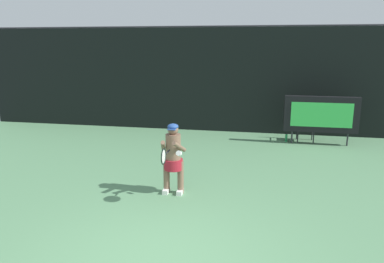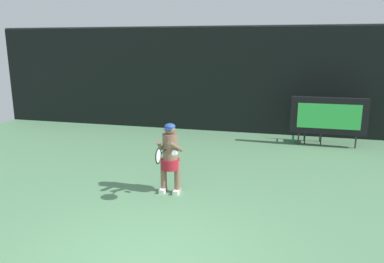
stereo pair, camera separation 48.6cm
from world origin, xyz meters
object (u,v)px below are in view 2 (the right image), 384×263
Objects in this scene: tennis_racket at (159,156)px; water_bottle at (293,139)px; tennis_player at (170,155)px; scoreboard at (329,116)px; umpire_chair at (313,123)px.

water_bottle is at bearing 78.85° from tennis_racket.
water_bottle is at bearing 62.18° from tennis_player.
scoreboard is 8.30× the size of water_bottle.
umpire_chair is at bearing 134.32° from scoreboard.
tennis_player is at bearing -127.22° from scoreboard.
tennis_racket is at bearing -119.21° from umpire_chair.
umpire_chair is 4.08× the size of water_bottle.
scoreboard is 1.29m from water_bottle.
scoreboard reaches higher than tennis_player.
umpire_chair is 0.80m from water_bottle.
umpire_chair is 0.73× the size of tennis_player.
water_bottle is 5.46m from tennis_player.
scoreboard reaches higher than umpire_chair.
umpire_chair is 5.91m from tennis_player.
tennis_player is 0.63m from tennis_racket.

